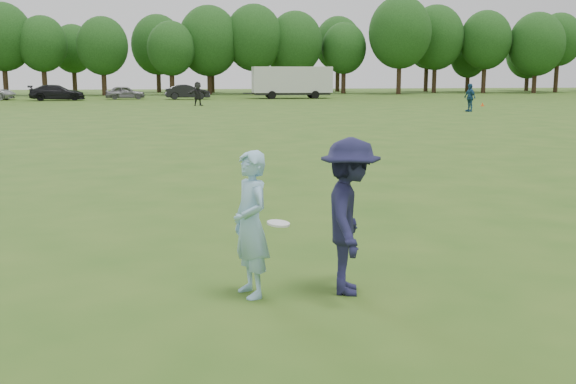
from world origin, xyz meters
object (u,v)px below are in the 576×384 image
object	(u,v)px
defender	(350,216)
thrower	(251,224)
field_cone	(482,104)
player_far_d	(198,94)
player_far_b	(470,98)
car_d	(57,93)
car_e	(125,93)
cargo_trailer	(292,81)
car_f	(187,92)

from	to	relation	value
defender	thrower	bearing A→B (deg)	100.52
thrower	field_cone	distance (m)	48.41
thrower	player_far_d	distance (m)	47.07
player_far_b	car_d	world-z (taller)	player_far_b
car_d	field_cone	xyz separation A→B (m)	(35.25, -16.33, -0.59)
thrower	car_e	world-z (taller)	thrower
field_cone	cargo_trailer	xyz separation A→B (m)	(-12.44, 17.85, 1.63)
player_far_d	field_cone	xyz separation A→B (m)	(22.25, -4.29, -0.81)
player_far_d	car_f	world-z (taller)	player_far_d
defender	cargo_trailer	distance (m)	61.37
car_d	field_cone	size ratio (longest dim) A/B	16.94
car_e	car_f	bearing A→B (deg)	-108.47
defender	car_d	xyz separation A→B (m)	(-13.79, 59.17, -0.23)
car_d	cargo_trailer	size ratio (longest dim) A/B	0.56
thrower	player_far_d	world-z (taller)	player_far_d
defender	player_far_b	size ratio (longest dim) A/B	1.01
player_far_b	car_f	bearing A→B (deg)	-154.96
car_e	field_cone	xyz separation A→B (m)	(29.10, -18.31, -0.51)
player_far_b	car_f	size ratio (longest dim) A/B	0.44
car_d	car_f	size ratio (longest dim) A/B	1.16
player_far_d	car_f	distance (m)	12.88
thrower	car_e	bearing A→B (deg)	167.75
defender	car_d	world-z (taller)	defender
thrower	player_far_b	xyz separation A→B (m)	(18.61, 36.05, 0.06)
defender	field_cone	world-z (taller)	defender
car_d	car_e	size ratio (longest dim) A/B	1.32
car_d	cargo_trailer	world-z (taller)	cargo_trailer
car_d	car_e	distance (m)	6.46
car_e	car_f	size ratio (longest dim) A/B	0.88
thrower	cargo_trailer	xyz separation A→B (m)	(10.22, 60.63, 0.88)
car_f	cargo_trailer	xyz separation A→B (m)	(10.56, 0.71, 1.06)
player_far_d	car_f	bearing A→B (deg)	76.22
defender	car_e	distance (m)	61.63
car_d	car_f	distance (m)	12.27
player_far_d	thrower	bearing A→B (deg)	-107.60
field_cone	car_f	bearing A→B (deg)	143.30
thrower	player_far_d	size ratio (longest dim) A/B	0.93
player_far_b	cargo_trailer	world-z (taller)	cargo_trailer
car_d	cargo_trailer	bearing A→B (deg)	-93.52
player_far_d	car_e	xyz separation A→B (m)	(-6.85, 14.02, -0.30)
thrower	defender	xyz separation A→B (m)	(1.21, -0.07, 0.07)
player_far_b	car_d	bearing A→B (deg)	-139.86
player_far_d	car_e	distance (m)	15.60
thrower	cargo_trailer	bearing A→B (deg)	152.16
player_far_b	car_e	world-z (taller)	player_far_b
field_cone	player_far_d	bearing A→B (deg)	169.09
field_cone	cargo_trailer	distance (m)	21.82
player_far_d	car_d	xyz separation A→B (m)	(-12.99, 12.04, -0.22)
defender	player_far_d	distance (m)	47.14
thrower	car_d	distance (m)	60.42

